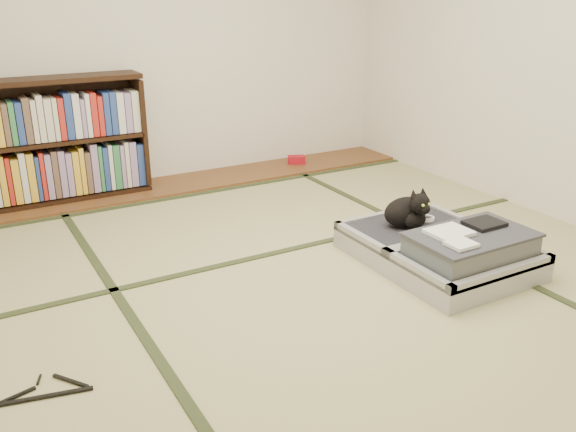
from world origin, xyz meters
TOP-DOWN VIEW (x-y plane):
  - floor at (0.00, 0.00)m, footprint 4.50×4.50m
  - wood_strip at (0.00, 2.00)m, footprint 4.00×0.50m
  - red_item at (1.10, 2.03)m, footprint 0.17×0.14m
  - room_shell at (0.00, 0.00)m, footprint 4.50×4.50m
  - tatami_borders at (0.00, 0.49)m, footprint 4.00×4.50m
  - bookcase at (-0.92, 2.07)m, footprint 1.27×0.29m
  - suitcase at (0.75, -0.24)m, footprint 0.77×1.02m
  - cat at (0.73, 0.05)m, footprint 0.34×0.34m
  - cable_coil at (0.91, 0.09)m, footprint 0.11×0.11m
  - hanger at (-1.48, -0.35)m, footprint 0.39×0.21m

SIDE VIEW (x-z plane):
  - floor at x=0.00m, z-range 0.00..0.00m
  - tatami_borders at x=0.00m, z-range 0.00..0.01m
  - hanger at x=-1.48m, z-range 0.00..0.01m
  - wood_strip at x=0.00m, z-range 0.00..0.02m
  - red_item at x=1.10m, z-range 0.02..0.09m
  - suitcase at x=0.75m, z-range -0.04..0.26m
  - cable_coil at x=0.91m, z-range 0.15..0.17m
  - cat at x=0.73m, z-range 0.11..0.39m
  - bookcase at x=-0.92m, z-range -0.01..0.91m
  - room_shell at x=0.00m, z-range -0.79..3.71m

